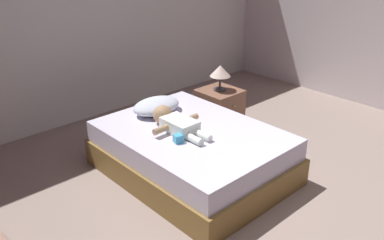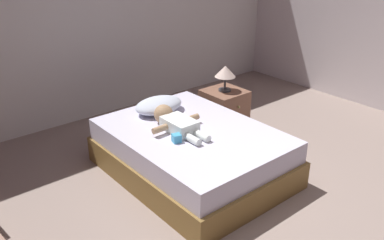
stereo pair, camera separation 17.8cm
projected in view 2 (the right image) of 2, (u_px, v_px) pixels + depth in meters
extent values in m
plane|color=gray|center=(279.00, 239.00, 3.03)|extent=(8.00, 8.00, 0.00)
cube|color=silver|center=(78.00, 10.00, 4.60)|extent=(8.00, 0.12, 2.58)
cube|color=brown|center=(192.00, 161.00, 3.83)|extent=(1.26, 1.70, 0.25)
cube|color=silver|center=(192.00, 140.00, 3.73)|extent=(1.21, 1.63, 0.20)
ellipsoid|color=silver|center=(159.00, 105.00, 4.04)|extent=(0.50, 0.35, 0.15)
cube|color=white|center=(180.00, 125.00, 3.64)|extent=(0.21, 0.32, 0.12)
sphere|color=tan|center=(164.00, 114.00, 3.80)|extent=(0.18, 0.18, 0.18)
cylinder|color=tan|center=(160.00, 129.00, 3.58)|extent=(0.16, 0.06, 0.06)
cylinder|color=tan|center=(191.00, 118.00, 3.78)|extent=(0.16, 0.06, 0.06)
cylinder|color=white|center=(192.00, 139.00, 3.46)|extent=(0.06, 0.18, 0.06)
cylinder|color=white|center=(202.00, 136.00, 3.52)|extent=(0.06, 0.18, 0.06)
cube|color=#B03C9B|center=(190.00, 123.00, 3.82)|extent=(0.03, 0.11, 0.01)
cube|color=white|center=(188.00, 119.00, 3.87)|extent=(0.02, 0.03, 0.01)
cube|color=brown|center=(224.00, 109.00, 4.71)|extent=(0.43, 0.43, 0.45)
sphere|color=tan|center=(239.00, 107.00, 4.51)|extent=(0.03, 0.03, 0.03)
cylinder|color=#333338|center=(225.00, 90.00, 4.61)|extent=(0.14, 0.14, 0.02)
cylinder|color=#333338|center=(225.00, 83.00, 4.58)|extent=(0.02, 0.02, 0.15)
cone|color=beige|center=(225.00, 71.00, 4.52)|extent=(0.23, 0.23, 0.13)
cube|color=#42A5D5|center=(177.00, 138.00, 3.47)|extent=(0.09, 0.09, 0.07)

